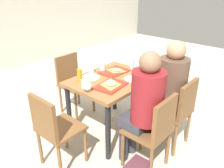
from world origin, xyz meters
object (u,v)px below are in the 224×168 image
main_table (112,87)px  plastic_cup_d (102,68)px  pizza_slice_a (111,84)px  person_in_brown_jacket (169,86)px  condiment_bottle (80,76)px  chair_left_end (54,127)px  soda_can (132,64)px  chair_far_side (72,80)px  paper_plate_near_edge (133,79)px  plastic_cup_b (135,81)px  plastic_cup_a (91,69)px  tray_red_near (111,86)px  pizza_slice_b (116,70)px  chair_near_right (178,109)px  tray_red_far (114,71)px  person_in_red (144,102)px  foil_bundle (87,86)px  paper_plate_center (91,77)px  plastic_cup_c (84,84)px  chair_near_left (154,129)px

main_table → plastic_cup_d: (0.10, 0.25, 0.16)m
main_table → pizza_slice_a: 0.25m
person_in_brown_jacket → condiment_bottle: person_in_brown_jacket is taller
chair_left_end → plastic_cup_d: (0.98, 0.25, 0.29)m
soda_can → chair_far_side: bearing=119.4°
paper_plate_near_edge → plastic_cup_b: plastic_cup_b is taller
chair_left_end → plastic_cup_a: chair_left_end is taller
main_table → person_in_brown_jacket: bearing=-68.4°
tray_red_near → pizza_slice_b: 0.45m
chair_near_right → paper_plate_near_edge: chair_near_right is taller
main_table → chair_far_side: size_ratio=1.16×
chair_far_side → plastic_cup_b: size_ratio=8.60×
pizza_slice_b → plastic_cup_a: bearing=135.7°
tray_red_far → chair_near_right: bearing=-85.2°
tray_red_far → plastic_cup_d: size_ratio=3.60×
person_in_brown_jacket → chair_near_right: bearing=-90.0°
main_table → person_in_red: size_ratio=0.78×
chair_left_end → pizza_slice_b: chair_left_end is taller
plastic_cup_d → chair_left_end: bearing=-165.7°
plastic_cup_b → condiment_bottle: 0.64m
plastic_cup_a → soda_can: size_ratio=0.82×
tray_red_far → plastic_cup_a: 0.29m
tray_red_near → chair_near_right: bearing=-56.3°
tray_red_far → foil_bundle: foil_bundle is taller
paper_plate_near_edge → pizza_slice_b: pizza_slice_b is taller
paper_plate_center → plastic_cup_b: (0.17, -0.54, 0.05)m
plastic_cup_a → soda_can: 0.54m
paper_plate_center → soda_can: size_ratio=1.80×
paper_plate_center → soda_can: bearing=-18.6°
pizza_slice_b → condiment_bottle: size_ratio=1.59×
chair_far_side → chair_near_right: bearing=-80.8°
chair_left_end → plastic_cup_a: size_ratio=8.60×
pizza_slice_a → condiment_bottle: 0.37m
person_in_red → paper_plate_near_edge: person_in_red is taller
plastic_cup_c → tray_red_far: bearing=5.8°
pizza_slice_b → tray_red_far: bearing=161.7°
chair_near_right → plastic_cup_b: size_ratio=8.60×
main_table → pizza_slice_b: bearing=27.9°
person_in_red → tray_red_near: (0.07, 0.49, -0.00)m
paper_plate_near_edge → foil_bundle: foil_bundle is taller
person_in_brown_jacket → plastic_cup_a: person_in_brown_jacket is taller
plastic_cup_b → plastic_cup_c: same height
chair_far_side → foil_bundle: bearing=-118.2°
chair_near_left → plastic_cup_a: chair_near_left is taller
pizza_slice_a → soda_can: soda_can is taller
tray_red_near → pizza_slice_a: pizza_slice_a is taller
tray_red_near → paper_plate_near_edge: 0.33m
main_table → plastic_cup_c: size_ratio=9.94×
plastic_cup_c → foil_bundle: (-0.02, -0.08, 0.00)m
pizza_slice_a → condiment_bottle: (-0.16, 0.33, 0.06)m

